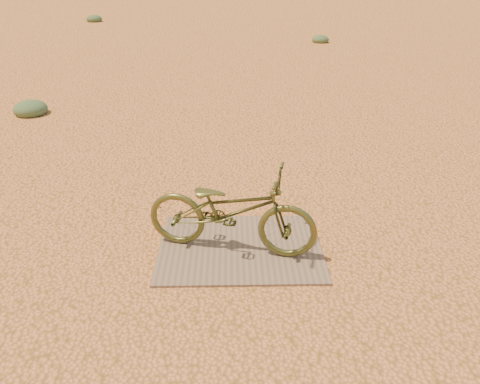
{
  "coord_description": "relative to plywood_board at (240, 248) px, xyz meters",
  "views": [
    {
      "loc": [
        -0.66,
        -3.22,
        2.42
      ],
      "look_at": [
        -0.59,
        0.36,
        0.58
      ],
      "focal_mm": 35.0,
      "sensor_mm": 36.0,
      "label": 1
    }
  ],
  "objects": [
    {
      "name": "ground",
      "position": [
        0.59,
        -0.36,
        -0.01
      ],
      "size": [
        120.0,
        120.0,
        0.0
      ],
      "primitive_type": "plane",
      "color": "#E98751",
      "rests_on": "ground"
    },
    {
      "name": "plywood_board",
      "position": [
        0.0,
        0.0,
        0.0
      ],
      "size": [
        1.48,
        1.11,
        0.02
      ],
      "primitive_type": "cube",
      "color": "#786150",
      "rests_on": "ground"
    },
    {
      "name": "bicycle",
      "position": [
        -0.08,
        -0.03,
        0.41
      ],
      "size": [
        1.59,
        0.86,
        0.8
      ],
      "primitive_type": "imported",
      "rotation": [
        0.0,
        0.0,
        1.34
      ],
      "color": "#4D5225",
      "rests_on": "plywood_board"
    },
    {
      "name": "kale_a",
      "position": [
        -3.44,
        4.11,
        -0.01
      ],
      "size": [
        0.55,
        0.55,
        0.3
      ],
      "primitive_type": "ellipsoid",
      "color": "#4E6541",
      "rests_on": "ground"
    },
    {
      "name": "kale_b",
      "position": [
        2.66,
        11.11,
        -0.01
      ],
      "size": [
        0.51,
        0.51,
        0.28
      ],
      "primitive_type": "ellipsoid",
      "color": "#4E6541",
      "rests_on": "ground"
    },
    {
      "name": "kale_c",
      "position": [
        -5.46,
        16.1,
        -0.01
      ],
      "size": [
        0.61,
        0.61,
        0.33
      ],
      "primitive_type": "ellipsoid",
      "color": "#4E6541",
      "rests_on": "ground"
    }
  ]
}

